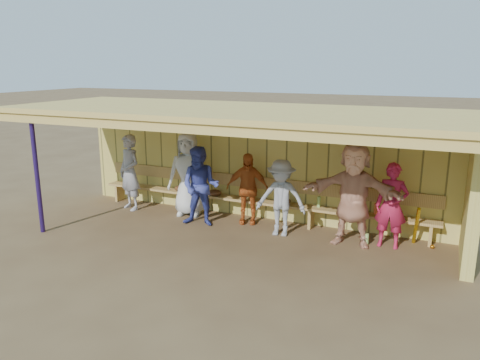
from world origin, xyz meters
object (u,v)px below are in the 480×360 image
object	(u,v)px
player_e	(281,198)
player_f	(353,194)
player_a	(130,172)
player_g	(391,206)
player_d	(247,188)
player_b	(188,174)
bench	(254,196)
player_c	(201,186)

from	to	relation	value
player_e	player_f	xyz separation A→B (m)	(1.38, 0.08, 0.22)
player_a	player_g	bearing A→B (deg)	21.86
player_d	player_g	xyz separation A→B (m)	(2.94, -0.16, 0.04)
player_a	player_e	distance (m)	3.76
player_a	player_b	bearing A→B (deg)	29.67
player_f	player_g	world-z (taller)	player_f
player_d	player_f	distance (m)	2.30
player_d	player_a	bearing A→B (deg)	167.92
player_a	player_e	xyz separation A→B (m)	(3.75, -0.19, -0.12)
player_b	player_d	xyz separation A→B (m)	(1.42, 0.00, -0.18)
player_a	bench	bearing A→B (deg)	31.45
player_a	player_e	size ratio (longest dim) A/B	1.15
player_c	bench	world-z (taller)	player_c
bench	player_a	bearing A→B (deg)	-169.93
player_d	player_c	bearing A→B (deg)	-164.50
player_d	player_f	xyz separation A→B (m)	(2.27, -0.32, 0.22)
player_f	player_g	xyz separation A→B (m)	(0.67, 0.16, -0.19)
player_c	player_d	size ratio (longest dim) A/B	1.11
player_a	player_c	world-z (taller)	player_a
player_f	player_a	bearing A→B (deg)	178.89
player_d	bench	xyz separation A→B (m)	(0.04, 0.31, -0.23)
player_c	player_a	bearing A→B (deg)	160.82
player_f	player_g	bearing A→B (deg)	13.59
player_c	player_b	bearing A→B (deg)	128.10
player_d	player_f	bearing A→B (deg)	-24.35
player_g	bench	bearing A→B (deg)	171.42
player_b	player_f	distance (m)	3.70
player_b	player_f	size ratio (longest dim) A/B	0.95
bench	player_b	bearing A→B (deg)	-168.19
player_e	player_b	bearing A→B (deg)	164.00
player_f	player_b	bearing A→B (deg)	175.16
player_e	player_d	bearing A→B (deg)	149.71
player_c	player_g	distance (m)	3.79
bench	player_g	bearing A→B (deg)	-9.14
player_d	player_f	world-z (taller)	player_f
player_b	bench	size ratio (longest dim) A/B	0.25
bench	player_e	bearing A→B (deg)	-39.53
player_b	player_c	world-z (taller)	player_b
player_f	bench	distance (m)	2.36
player_c	player_f	size ratio (longest dim) A/B	0.86
player_d	player_f	size ratio (longest dim) A/B	0.77
player_g	bench	world-z (taller)	player_g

